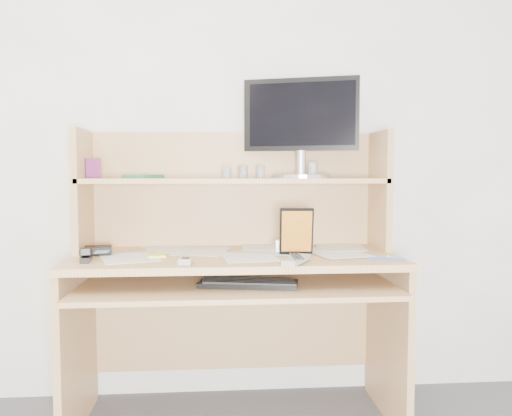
{
  "coord_description": "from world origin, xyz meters",
  "views": [
    {
      "loc": [
        -0.08,
        -0.68,
        1.1
      ],
      "look_at": [
        0.08,
        1.43,
        0.96
      ],
      "focal_mm": 35.0,
      "sensor_mm": 36.0,
      "label": 1
    }
  ],
  "objects": [
    {
      "name": "back_wall",
      "position": [
        0.0,
        1.8,
        1.25
      ],
      "size": [
        3.6,
        0.04,
        2.5
      ],
      "primitive_type": "cube",
      "color": "white",
      "rests_on": "floor"
    },
    {
      "name": "desk",
      "position": [
        0.0,
        1.56,
        0.69
      ],
      "size": [
        1.4,
        0.7,
        1.3
      ],
      "color": "tan",
      "rests_on": "floor"
    },
    {
      "name": "paper_clutter",
      "position": [
        0.0,
        1.48,
        0.75
      ],
      "size": [
        1.32,
        0.54,
        0.01
      ],
      "primitive_type": "cube",
      "color": "white",
      "rests_on": "desk"
    },
    {
      "name": "keyboard",
      "position": [
        0.04,
        1.3,
        0.66
      ],
      "size": [
        0.42,
        0.21,
        0.03
      ],
      "rotation": [
        0.0,
        0.0,
        -0.19
      ],
      "color": "black",
      "rests_on": "desk"
    },
    {
      "name": "tv_remote",
      "position": [
        0.23,
        1.23,
        0.77
      ],
      "size": [
        0.14,
        0.2,
        0.02
      ],
      "primitive_type": "cube",
      "rotation": [
        0.0,
        0.0,
        -0.48
      ],
      "color": "#9D9D98",
      "rests_on": "paper_clutter"
    },
    {
      "name": "flip_phone",
      "position": [
        -0.2,
        1.26,
        0.77
      ],
      "size": [
        0.06,
        0.1,
        0.02
      ],
      "primitive_type": "cube",
      "rotation": [
        0.0,
        0.0,
        -0.12
      ],
      "color": "silver",
      "rests_on": "paper_clutter"
    },
    {
      "name": "stapler",
      "position": [
        -0.61,
        1.37,
        0.78
      ],
      "size": [
        0.06,
        0.15,
        0.04
      ],
      "primitive_type": "cube",
      "rotation": [
        0.0,
        0.0,
        0.18
      ],
      "color": "black",
      "rests_on": "paper_clutter"
    },
    {
      "name": "wallet",
      "position": [
        -0.6,
        1.53,
        0.77
      ],
      "size": [
        0.13,
        0.12,
        0.03
      ],
      "primitive_type": "cube",
      "rotation": [
        0.0,
        0.0,
        0.23
      ],
      "color": "black",
      "rests_on": "paper_clutter"
    },
    {
      "name": "sticky_note_pad",
      "position": [
        -0.34,
        1.44,
        0.75
      ],
      "size": [
        0.08,
        0.08,
        0.01
      ],
      "primitive_type": "cube",
      "rotation": [
        0.0,
        0.0,
        0.2
      ],
      "color": "#FCFF43",
      "rests_on": "desk"
    },
    {
      "name": "digital_camera",
      "position": [
        0.22,
        1.5,
        0.78
      ],
      "size": [
        0.09,
        0.04,
        0.05
      ],
      "primitive_type": "cube",
      "rotation": [
        0.0,
        0.0,
        -0.03
      ],
      "color": "silver",
      "rests_on": "paper_clutter"
    },
    {
      "name": "game_case",
      "position": [
        0.26,
        1.42,
        0.86
      ],
      "size": [
        0.14,
        0.03,
        0.2
      ],
      "primitive_type": "cube",
      "rotation": [
        0.0,
        0.0,
        -0.07
      ],
      "color": "black",
      "rests_on": "paper_clutter"
    },
    {
      "name": "blue_pen",
      "position": [
        0.6,
        1.26,
        0.76
      ],
      "size": [
        0.14,
        0.07,
        0.01
      ],
      "primitive_type": "cylinder",
      "rotation": [
        1.57,
        0.0,
        1.12
      ],
      "color": "blue",
      "rests_on": "paper_clutter"
    },
    {
      "name": "card_box",
      "position": [
        -0.64,
        1.63,
        1.13
      ],
      "size": [
        0.07,
        0.04,
        0.09
      ],
      "primitive_type": "cube",
      "rotation": [
        0.0,
        0.0,
        0.41
      ],
      "color": "maroon",
      "rests_on": "desk"
    },
    {
      "name": "shelf_book",
      "position": [
        -0.43,
        1.69,
        1.09
      ],
      "size": [
        0.18,
        0.2,
        0.02
      ],
      "primitive_type": "cube",
      "rotation": [
        0.0,
        0.0,
        -0.47
      ],
      "color": "#2E734D",
      "rests_on": "desk"
    },
    {
      "name": "chip_stack_a",
      "position": [
        0.04,
        1.65,
        1.11
      ],
      "size": [
        0.06,
        0.06,
        0.06
      ],
      "primitive_type": "cylinder",
      "rotation": [
        0.0,
        0.0,
        0.43
      ],
      "color": "black",
      "rests_on": "desk"
    },
    {
      "name": "chip_stack_b",
      "position": [
        0.12,
        1.61,
        1.11
      ],
      "size": [
        0.05,
        0.05,
        0.06
      ],
      "primitive_type": "cylinder",
      "rotation": [
        0.0,
        0.0,
        -0.41
      ],
      "color": "white",
      "rests_on": "desk"
    },
    {
      "name": "chip_stack_c",
      "position": [
        -0.04,
        1.58,
        1.11
      ],
      "size": [
        0.05,
        0.05,
        0.05
      ],
      "primitive_type": "cylinder",
      "rotation": [
        0.0,
        0.0,
        -0.39
      ],
      "color": "black",
      "rests_on": "desk"
    },
    {
      "name": "chip_stack_d",
      "position": [
        0.37,
        1.63,
        1.12
      ],
      "size": [
        0.06,
        0.06,
        0.08
      ],
      "primitive_type": "cylinder",
      "rotation": [
        0.0,
        0.0,
        0.34
      ],
      "color": "white",
      "rests_on": "desk"
    },
    {
      "name": "monitor",
      "position": [
        0.32,
        1.67,
        1.33
      ],
      "size": [
        0.53,
        0.27,
        0.47
      ],
      "rotation": [
        0.0,
        0.0,
        -0.3
      ],
      "color": "silver",
      "rests_on": "desk"
    }
  ]
}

